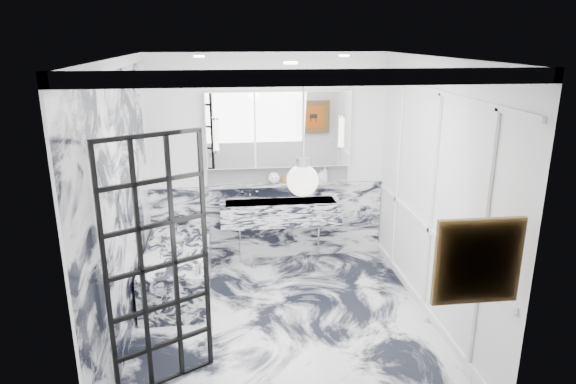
{
  "coord_description": "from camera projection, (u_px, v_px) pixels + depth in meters",
  "views": [
    {
      "loc": [
        -0.56,
        -4.9,
        2.99
      ],
      "look_at": [
        0.12,
        0.5,
        1.33
      ],
      "focal_mm": 32.0,
      "sensor_mm": 36.0,
      "label": 1
    }
  ],
  "objects": [
    {
      "name": "artwork",
      "position": [
        478.0,
        261.0,
        3.64
      ],
      "size": [
        0.55,
        0.05,
        0.55
      ],
      "primitive_type": "cube",
      "color": "#C44E14",
      "rests_on": "wall_front"
    },
    {
      "name": "soap_bottle_a",
      "position": [
        325.0,
        174.0,
        6.96
      ],
      "size": [
        0.1,
        0.1,
        0.22
      ],
      "primitive_type": "imported",
      "rotation": [
        0.0,
        0.0,
        0.25
      ],
      "color": "#8C5919",
      "rests_on": "ledge"
    },
    {
      "name": "marble_clad_left",
      "position": [
        122.0,
        212.0,
        5.01
      ],
      "size": [
        0.02,
        3.56,
        2.68
      ],
      "primitive_type": "cube",
      "color": "silver",
      "rests_on": "floor"
    },
    {
      "name": "mirror_cabinet",
      "position": [
        279.0,
        129.0,
        6.71
      ],
      "size": [
        1.9,
        0.16,
        1.0
      ],
      "primitive_type": "cube",
      "color": "white",
      "rests_on": "wall_back"
    },
    {
      "name": "subway_tile",
      "position": [
        279.0,
        174.0,
        6.95
      ],
      "size": [
        1.9,
        0.03,
        0.23
      ],
      "primitive_type": "cube",
      "color": "white",
      "rests_on": "wall_back"
    },
    {
      "name": "face_pot",
      "position": [
        274.0,
        178.0,
        6.88
      ],
      "size": [
        0.16,
        0.16,
        0.16
      ],
      "primitive_type": "sphere",
      "color": "white",
      "rests_on": "ledge"
    },
    {
      "name": "sconce_left",
      "position": [
        216.0,
        135.0,
        6.54
      ],
      "size": [
        0.07,
        0.07,
        0.4
      ],
      "primitive_type": "cylinder",
      "color": "white",
      "rests_on": "mirror_cabinet"
    },
    {
      "name": "ledge",
      "position": [
        279.0,
        184.0,
        6.93
      ],
      "size": [
        1.9,
        0.14,
        0.04
      ],
      "primitive_type": "cube",
      "color": "silver",
      "rests_on": "wall_back"
    },
    {
      "name": "crittall_door",
      "position": [
        159.0,
        267.0,
        4.33
      ],
      "size": [
        0.79,
        0.46,
        2.25
      ],
      "primitive_type": null,
      "rotation": [
        0.0,
        0.0,
        0.5
      ],
      "color": "black",
      "rests_on": "floor"
    },
    {
      "name": "wall_front",
      "position": [
        313.0,
        281.0,
        3.47
      ],
      "size": [
        3.6,
        0.0,
        3.6
      ],
      "primitive_type": "plane",
      "rotation": [
        -1.57,
        0.0,
        0.0
      ],
      "color": "white",
      "rests_on": "floor"
    },
    {
      "name": "bathtub",
      "position": [
        178.0,
        270.0,
        6.22
      ],
      "size": [
        0.75,
        1.65,
        0.55
      ],
      "primitive_type": "cube",
      "color": "silver",
      "rests_on": "floor"
    },
    {
      "name": "wall_left",
      "position": [
        120.0,
        207.0,
        4.99
      ],
      "size": [
        0.0,
        3.6,
        3.6
      ],
      "primitive_type": "plane",
      "rotation": [
        1.57,
        0.0,
        1.57
      ],
      "color": "white",
      "rests_on": "floor"
    },
    {
      "name": "soap_bottle_b",
      "position": [
        321.0,
        175.0,
        6.96
      ],
      "size": [
        0.09,
        0.09,
        0.18
      ],
      "primitive_type": "imported",
      "rotation": [
        0.0,
        0.0,
        -0.13
      ],
      "color": "#4C4C51",
      "rests_on": "ledge"
    },
    {
      "name": "ceiling",
      "position": [
        282.0,
        57.0,
        4.77
      ],
      "size": [
        3.6,
        3.6,
        0.0
      ],
      "primitive_type": "plane",
      "rotation": [
        3.14,
        0.0,
        0.0
      ],
      "color": "white",
      "rests_on": "wall_back"
    },
    {
      "name": "amber_bottle",
      "position": [
        283.0,
        179.0,
        6.9
      ],
      "size": [
        0.04,
        0.04,
        0.1
      ],
      "primitive_type": "cylinder",
      "color": "#8C5919",
      "rests_on": "ledge"
    },
    {
      "name": "wall_back",
      "position": [
        267.0,
        160.0,
        6.89
      ],
      "size": [
        3.6,
        0.0,
        3.6
      ],
      "primitive_type": "plane",
      "rotation": [
        1.57,
        0.0,
        0.0
      ],
      "color": "white",
      "rests_on": "floor"
    },
    {
      "name": "wall_right",
      "position": [
        434.0,
        195.0,
        5.37
      ],
      "size": [
        0.0,
        3.6,
        3.6
      ],
      "primitive_type": "plane",
      "rotation": [
        1.57,
        0.0,
        -1.57
      ],
      "color": "white",
      "rests_on": "floor"
    },
    {
      "name": "flower_vase",
      "position": [
        199.0,
        270.0,
        5.44
      ],
      "size": [
        0.07,
        0.07,
        0.12
      ],
      "primitive_type": "cylinder",
      "color": "silver",
      "rests_on": "bathtub"
    },
    {
      "name": "panel_molding",
      "position": [
        432.0,
        204.0,
        5.4
      ],
      "size": [
        0.03,
        3.4,
        2.3
      ],
      "primitive_type": "cube",
      "color": "white",
      "rests_on": "floor"
    },
    {
      "name": "pendant_light",
      "position": [
        302.0,
        180.0,
        3.8
      ],
      "size": [
        0.24,
        0.24,
        0.24
      ],
      "primitive_type": "sphere",
      "color": "white",
      "rests_on": "ceiling"
    },
    {
      "name": "marble_clad_back",
      "position": [
        268.0,
        221.0,
        7.12
      ],
      "size": [
        3.18,
        0.05,
        1.05
      ],
      "primitive_type": "cube",
      "color": "silver",
      "rests_on": "floor"
    },
    {
      "name": "floor",
      "position": [
        283.0,
        322.0,
        5.59
      ],
      "size": [
        3.6,
        3.6,
        0.0
      ],
      "primitive_type": "plane",
      "color": "silver",
      "rests_on": "ground"
    },
    {
      "name": "sconce_right",
      "position": [
        342.0,
        132.0,
        6.73
      ],
      "size": [
        0.07,
        0.07,
        0.4
      ],
      "primitive_type": "cylinder",
      "color": "white",
      "rests_on": "mirror_cabinet"
    },
    {
      "name": "trough_sink",
      "position": [
        281.0,
        212.0,
        6.87
      ],
      "size": [
        1.6,
        0.45,
        0.3
      ],
      "primitive_type": "cube",
      "color": "silver",
      "rests_on": "wall_back"
    },
    {
      "name": "soap_bottle_c",
      "position": [
        322.0,
        176.0,
        6.96
      ],
      "size": [
        0.13,
        0.13,
        0.15
      ],
      "primitive_type": "imported",
      "rotation": [
        0.0,
        0.0,
        0.08
      ],
      "color": "silver",
      "rests_on": "ledge"
    }
  ]
}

